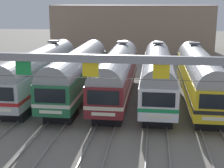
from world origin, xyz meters
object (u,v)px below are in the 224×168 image
object	(u,v)px
commuter_train_maroon	(117,72)
catenary_gantry	(91,77)
commuter_train_green	(78,71)
commuter_train_yellow	(199,74)
commuter_train_stainless	(40,70)
commuter_train_white	(158,73)

from	to	relation	value
commuter_train_maroon	catenary_gantry	bearing A→B (deg)	-90.00
commuter_train_green	commuter_train_yellow	xyz separation A→B (m)	(11.61, 0.00, 0.00)
commuter_train_maroon	catenary_gantry	world-z (taller)	catenary_gantry
commuter_train_stainless	commuter_train_green	distance (m)	3.87
catenary_gantry	commuter_train_yellow	bearing A→B (deg)	60.16
catenary_gantry	commuter_train_maroon	bearing A→B (deg)	90.00
commuter_train_stainless	commuter_train_maroon	xyz separation A→B (m)	(7.74, 0.00, 0.00)
commuter_train_maroon	commuter_train_yellow	bearing A→B (deg)	0.00
commuter_train_white	commuter_train_yellow	bearing A→B (deg)	0.00
commuter_train_maroon	commuter_train_yellow	distance (m)	7.74
commuter_train_maroon	commuter_train_white	size ratio (longest dim) A/B	1.00
commuter_train_green	commuter_train_yellow	bearing A→B (deg)	0.02
commuter_train_stainless	commuter_train_yellow	distance (m)	15.49
commuter_train_maroon	catenary_gantry	size ratio (longest dim) A/B	0.87
commuter_train_white	commuter_train_stainless	bearing A→B (deg)	180.00
commuter_train_green	commuter_train_white	xyz separation A→B (m)	(7.74, 0.00, 0.00)
commuter_train_maroon	commuter_train_yellow	xyz separation A→B (m)	(7.74, 0.00, 0.00)
commuter_train_yellow	catenary_gantry	bearing A→B (deg)	-119.84
commuter_train_white	catenary_gantry	world-z (taller)	catenary_gantry
commuter_train_green	catenary_gantry	xyz separation A→B (m)	(3.87, -13.49, 2.53)
commuter_train_yellow	catenary_gantry	xyz separation A→B (m)	(-7.74, -13.50, 2.53)
commuter_train_white	commuter_train_green	bearing A→B (deg)	-179.97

